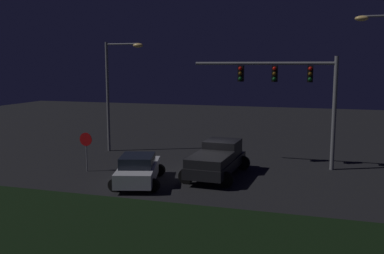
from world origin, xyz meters
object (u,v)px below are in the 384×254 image
object	(u,v)px
traffic_signal_gantry	(291,84)
car_sedan	(138,169)
stop_sign	(86,144)
pickup_truck	(217,158)
street_lamp_left	(115,82)

from	to	relation	value
traffic_signal_gantry	car_sedan	bearing A→B (deg)	-139.96
stop_sign	pickup_truck	bearing A→B (deg)	9.55
traffic_signal_gantry	stop_sign	world-z (taller)	traffic_signal_gantry
traffic_signal_gantry	street_lamp_left	bearing A→B (deg)	173.98
car_sedan	traffic_signal_gantry	xyz separation A→B (m)	(7.07, 5.94, 4.16)
car_sedan	traffic_signal_gantry	world-z (taller)	traffic_signal_gantry
street_lamp_left	stop_sign	distance (m)	6.65
traffic_signal_gantry	street_lamp_left	distance (m)	11.97
street_lamp_left	stop_sign	world-z (taller)	street_lamp_left
car_sedan	stop_sign	distance (m)	4.21
street_lamp_left	stop_sign	xyz separation A→B (m)	(0.99, -5.71, -3.26)
pickup_truck	car_sedan	distance (m)	4.43
car_sedan	traffic_signal_gantry	distance (m)	10.13
pickup_truck	stop_sign	xyz separation A→B (m)	(-7.33, -1.23, 0.56)
street_lamp_left	traffic_signal_gantry	bearing A→B (deg)	-6.02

